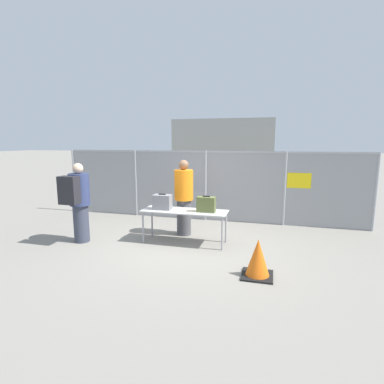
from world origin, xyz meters
name	(u,v)px	position (x,y,z in m)	size (l,w,h in m)	color
ground_plane	(184,244)	(0.00, 0.00, 0.00)	(120.00, 120.00, 0.00)	gray
fence_section	(206,184)	(0.02, 2.20, 1.04)	(8.70, 0.07, 1.98)	#9EA0A5
inspection_table	(185,213)	(-0.01, 0.13, 0.67)	(1.89, 0.63, 0.74)	#B2B2AD
suitcase_grey	(162,202)	(-0.53, 0.13, 0.90)	(0.40, 0.28, 0.35)	slate
suitcase_olive	(206,204)	(0.47, 0.13, 0.90)	(0.39, 0.21, 0.35)	#566033
traveler_hooded	(78,200)	(-2.28, -0.46, 0.97)	(0.44, 0.68, 1.77)	#383D4C
security_worker_near	(184,197)	(-0.20, 0.70, 0.93)	(0.45, 0.45, 1.81)	#4C4C51
utility_trailer	(260,193)	(1.42, 4.70, 0.43)	(4.16, 2.09, 0.73)	#B2B2B7
distant_hangar	(228,139)	(-5.17, 41.64, 2.68)	(14.29, 12.84, 5.36)	#999993
traffic_cone	(258,259)	(1.65, -1.19, 0.30)	(0.52, 0.52, 0.65)	black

